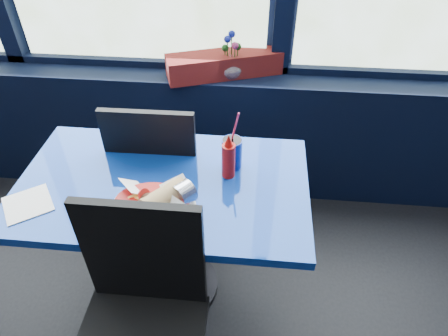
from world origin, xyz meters
TOP-DOWN VIEW (x-y plane):
  - window_sill at (0.00, 2.87)m, footprint 5.00×0.26m
  - near_table at (0.30, 2.00)m, footprint 1.20×0.70m
  - chair_near_front at (0.31, 1.51)m, footprint 0.45×0.45m
  - chair_near_back at (0.21, 2.32)m, footprint 0.44×0.45m
  - planter_box at (0.47, 2.87)m, footprint 0.66×0.37m
  - flower_vase at (0.51, 2.84)m, footprint 0.15×0.16m
  - food_basket at (0.31, 1.84)m, footprint 0.37×0.37m
  - ketchup_bottle at (0.57, 2.07)m, footprint 0.06×0.06m
  - soda_cup at (0.58, 2.13)m, footprint 0.09×0.09m
  - napkin at (-0.19, 1.82)m, footprint 0.24×0.24m

SIDE VIEW (x-z plane):
  - window_sill at x=0.00m, z-range 0.00..0.80m
  - chair_near_back at x=0.21m, z-range 0.07..1.04m
  - near_table at x=0.30m, z-range 0.19..0.94m
  - chair_near_front at x=0.31m, z-range 0.07..1.06m
  - napkin at x=-0.19m, z-range 0.75..0.75m
  - food_basket at x=0.31m, z-range 0.73..0.84m
  - soda_cup at x=0.58m, z-range 0.68..0.97m
  - ketchup_bottle at x=0.57m, z-range 0.74..0.94m
  - planter_box at x=0.47m, z-range 0.80..0.93m
  - flower_vase at x=0.51m, z-range 0.75..1.01m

